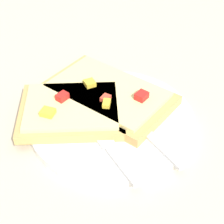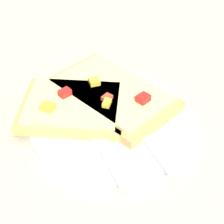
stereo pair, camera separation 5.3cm
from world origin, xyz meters
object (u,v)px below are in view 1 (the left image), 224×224
object	(u,v)px
plate	(112,120)
pizza_slice_corner	(72,110)
fork	(129,115)
knife	(106,143)
pizza_slice_main	(108,94)

from	to	relation	value
plate	pizza_slice_corner	bearing A→B (deg)	-72.55
fork	pizza_slice_corner	distance (m)	0.08
knife	plate	bearing A→B (deg)	-37.57
knife	fork	bearing A→B (deg)	-59.15
fork	pizza_slice_main	size ratio (longest dim) A/B	0.87
plate	knife	size ratio (longest dim) A/B	1.48
fork	pizza_slice_main	world-z (taller)	pizza_slice_main
plate	fork	size ratio (longest dim) A/B	1.29
knife	pizza_slice_corner	xyz separation A→B (m)	(-0.04, -0.07, 0.01)
knife	pizza_slice_corner	size ratio (longest dim) A/B	0.88
knife	pizza_slice_main	world-z (taller)	pizza_slice_main
fork	knife	distance (m)	0.06
fork	pizza_slice_corner	xyz separation A→B (m)	(0.03, -0.08, 0.01)
pizza_slice_main	pizza_slice_corner	bearing A→B (deg)	-107.13
plate	knife	world-z (taller)	knife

